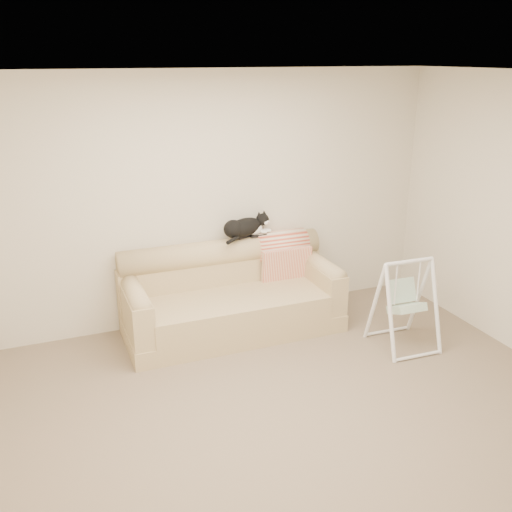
% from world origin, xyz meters
% --- Properties ---
extents(ground_plane, '(5.00, 5.00, 0.00)m').
position_xyz_m(ground_plane, '(0.00, 0.00, 0.00)').
color(ground_plane, brown).
rests_on(ground_plane, ground).
extents(room_shell, '(5.04, 4.04, 2.60)m').
position_xyz_m(room_shell, '(0.00, 0.00, 1.53)').
color(room_shell, beige).
rests_on(room_shell, ground).
extents(sofa, '(2.20, 0.93, 0.90)m').
position_xyz_m(sofa, '(0.10, 1.62, 0.35)').
color(sofa, tan).
rests_on(sofa, ground).
extents(remote_a, '(0.19, 0.12, 0.03)m').
position_xyz_m(remote_a, '(0.35, 1.86, 0.91)').
color(remote_a, black).
rests_on(remote_a, sofa).
extents(remote_b, '(0.17, 0.05, 0.02)m').
position_xyz_m(remote_b, '(0.50, 1.84, 0.91)').
color(remote_b, black).
rests_on(remote_b, sofa).
extents(tuxedo_cat, '(0.60, 0.42, 0.25)m').
position_xyz_m(tuxedo_cat, '(0.35, 1.85, 1.01)').
color(tuxedo_cat, black).
rests_on(tuxedo_cat, sofa).
extents(throw_blanket, '(0.56, 0.38, 0.58)m').
position_xyz_m(throw_blanket, '(0.77, 1.84, 0.72)').
color(throw_blanket, '#C8432B').
rests_on(throw_blanket, sofa).
extents(baby_swing, '(0.57, 0.60, 0.91)m').
position_xyz_m(baby_swing, '(1.55, 0.64, 0.45)').
color(baby_swing, white).
rests_on(baby_swing, ground).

